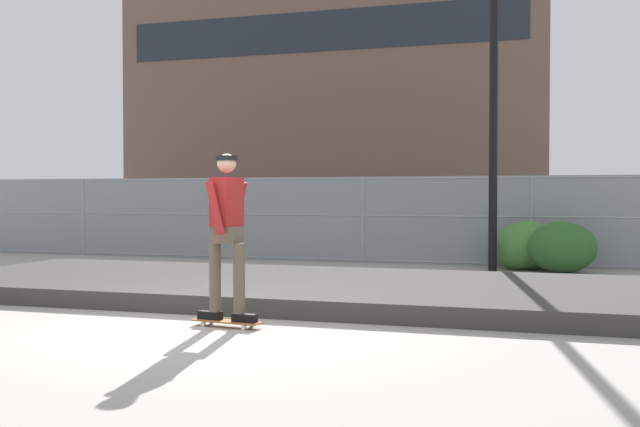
{
  "coord_description": "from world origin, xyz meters",
  "views": [
    {
      "loc": [
        3.5,
        -7.04,
        1.46
      ],
      "look_at": [
        0.45,
        3.22,
        1.18
      ],
      "focal_mm": 40.31,
      "sensor_mm": 36.0,
      "label": 1
    }
  ],
  "objects_px": {
    "shrub_center": "(528,245)",
    "shrub_right": "(562,248)",
    "skateboard": "(227,322)",
    "parked_car_mid": "(438,220)",
    "parked_car_near": "(225,218)",
    "street_lamp": "(494,36)",
    "shrub_left": "(518,248)",
    "skater": "(227,225)"
  },
  "relations": [
    {
      "from": "shrub_center",
      "to": "shrub_right",
      "type": "xyz_separation_m",
      "value": [
        0.61,
        -0.5,
        0.01
      ]
    },
    {
      "from": "skateboard",
      "to": "parked_car_mid",
      "type": "xyz_separation_m",
      "value": [
        0.99,
        10.43,
        0.78
      ]
    },
    {
      "from": "parked_car_near",
      "to": "shrub_right",
      "type": "xyz_separation_m",
      "value": [
        8.35,
        -3.46,
        -0.36
      ]
    },
    {
      "from": "skateboard",
      "to": "parked_car_mid",
      "type": "height_order",
      "value": "parked_car_mid"
    },
    {
      "from": "shrub_center",
      "to": "street_lamp",
      "type": "bearing_deg",
      "value": -136.09
    },
    {
      "from": "skateboard",
      "to": "parked_car_mid",
      "type": "relative_size",
      "value": 0.18
    },
    {
      "from": "parked_car_near",
      "to": "shrub_center",
      "type": "bearing_deg",
      "value": -20.9
    },
    {
      "from": "street_lamp",
      "to": "shrub_left",
      "type": "xyz_separation_m",
      "value": [
        0.46,
        0.56,
        -4.02
      ]
    },
    {
      "from": "skateboard",
      "to": "shrub_center",
      "type": "xyz_separation_m",
      "value": [
        3.14,
        7.28,
        0.42
      ]
    },
    {
      "from": "parked_car_mid",
      "to": "shrub_center",
      "type": "bearing_deg",
      "value": -55.62
    },
    {
      "from": "street_lamp",
      "to": "skater",
      "type": "bearing_deg",
      "value": -110.57
    },
    {
      "from": "parked_car_mid",
      "to": "shrub_left",
      "type": "distance_m",
      "value": 3.79
    },
    {
      "from": "skater",
      "to": "shrub_left",
      "type": "height_order",
      "value": "skater"
    },
    {
      "from": "shrub_center",
      "to": "skater",
      "type": "bearing_deg",
      "value": -113.34
    },
    {
      "from": "skateboard",
      "to": "shrub_left",
      "type": "distance_m",
      "value": 7.81
    },
    {
      "from": "parked_car_mid",
      "to": "street_lamp",
      "type": "bearing_deg",
      "value": -68.11
    },
    {
      "from": "parked_car_near",
      "to": "shrub_center",
      "type": "distance_m",
      "value": 8.29
    },
    {
      "from": "street_lamp",
      "to": "shrub_left",
      "type": "bearing_deg",
      "value": 50.23
    },
    {
      "from": "parked_car_near",
      "to": "skater",
      "type": "bearing_deg",
      "value": -65.82
    },
    {
      "from": "parked_car_near",
      "to": "street_lamp",
      "type": "bearing_deg",
      "value": -26.71
    },
    {
      "from": "skater",
      "to": "shrub_center",
      "type": "distance_m",
      "value": 7.96
    },
    {
      "from": "skateboard",
      "to": "shrub_right",
      "type": "height_order",
      "value": "shrub_right"
    },
    {
      "from": "skater",
      "to": "parked_car_near",
      "type": "height_order",
      "value": "skater"
    },
    {
      "from": "skater",
      "to": "street_lamp",
      "type": "relative_size",
      "value": 0.26
    },
    {
      "from": "parked_car_mid",
      "to": "shrub_left",
      "type": "height_order",
      "value": "parked_car_mid"
    },
    {
      "from": "skateboard",
      "to": "shrub_right",
      "type": "xyz_separation_m",
      "value": [
        3.76,
        6.78,
        0.42
      ]
    },
    {
      "from": "skateboard",
      "to": "parked_car_near",
      "type": "relative_size",
      "value": 0.19
    },
    {
      "from": "street_lamp",
      "to": "shrub_center",
      "type": "relative_size",
      "value": 5.86
    },
    {
      "from": "parked_car_mid",
      "to": "skater",
      "type": "bearing_deg",
      "value": -95.42
    },
    {
      "from": "street_lamp",
      "to": "shrub_right",
      "type": "distance_m",
      "value": 4.17
    },
    {
      "from": "skateboard",
      "to": "street_lamp",
      "type": "relative_size",
      "value": 0.11
    },
    {
      "from": "street_lamp",
      "to": "parked_car_mid",
      "type": "height_order",
      "value": "street_lamp"
    },
    {
      "from": "shrub_left",
      "to": "skater",
      "type": "bearing_deg",
      "value": -112.32
    },
    {
      "from": "shrub_right",
      "to": "shrub_center",
      "type": "bearing_deg",
      "value": 140.59
    },
    {
      "from": "parked_car_near",
      "to": "parked_car_mid",
      "type": "height_order",
      "value": "same"
    },
    {
      "from": "shrub_left",
      "to": "skateboard",
      "type": "bearing_deg",
      "value": -112.32
    },
    {
      "from": "skateboard",
      "to": "shrub_left",
      "type": "xyz_separation_m",
      "value": [
        2.96,
        7.22,
        0.37
      ]
    },
    {
      "from": "street_lamp",
      "to": "shrub_left",
      "type": "distance_m",
      "value": 4.09
    },
    {
      "from": "shrub_center",
      "to": "skateboard",
      "type": "bearing_deg",
      "value": -113.34
    },
    {
      "from": "skateboard",
      "to": "skater",
      "type": "height_order",
      "value": "skater"
    },
    {
      "from": "skater",
      "to": "shrub_right",
      "type": "height_order",
      "value": "skater"
    },
    {
      "from": "skater",
      "to": "parked_car_mid",
      "type": "bearing_deg",
      "value": 84.58
    }
  ]
}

